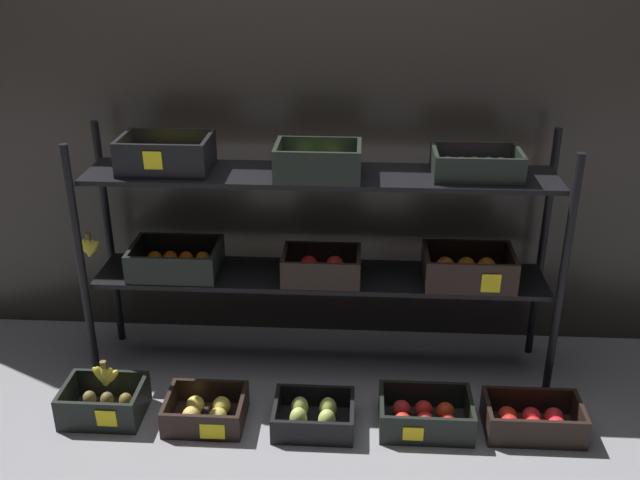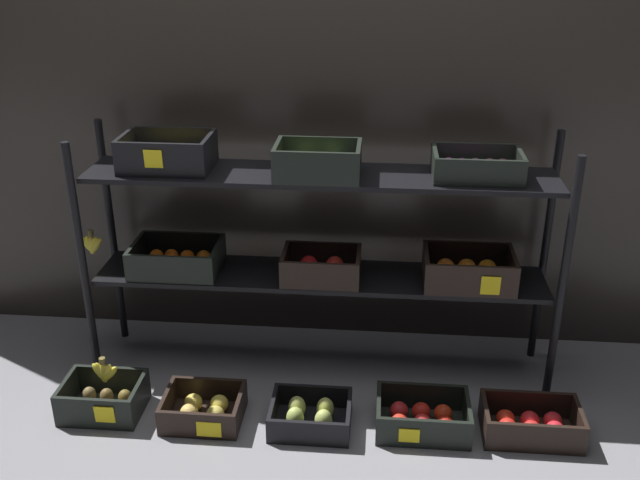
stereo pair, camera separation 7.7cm
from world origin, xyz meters
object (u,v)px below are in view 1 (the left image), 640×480
Objects in this scene: display_rack at (317,225)px; crate_ground_apple_gold at (206,412)px; crate_ground_pear at (314,416)px; crate_ground_rightmost_apple_red at (532,421)px; crate_ground_kiwi at (104,404)px; crate_ground_apple_red at (425,416)px; banana_bunch_loose at (105,376)px.

display_rack is 6.53× the size of crate_ground_apple_gold.
display_rack reaches higher than crate_ground_pear.
display_rack is at bearing 155.37° from crate_ground_rightmost_apple_red.
crate_ground_kiwi is at bearing -179.91° from crate_ground_rightmost_apple_red.
crate_ground_apple_red is 0.41m from crate_ground_rightmost_apple_red.
crate_ground_apple_red is at bearing 0.25° from crate_ground_kiwi.
crate_ground_apple_gold is 0.98× the size of crate_ground_pear.
crate_ground_apple_red is (1.26, 0.01, -0.00)m from crate_ground_kiwi.
crate_ground_apple_gold is at bearing -179.29° from crate_ground_rightmost_apple_red.
crate_ground_apple_red reaches higher than crate_ground_rightmost_apple_red.
crate_ground_apple_red reaches higher than crate_ground_apple_gold.
banana_bunch_loose reaches higher than crate_ground_apple_red.
crate_ground_apple_gold is 0.41m from banana_bunch_loose.
crate_ground_kiwi is (-0.82, -0.39, -0.63)m from display_rack.
crate_ground_apple_gold is at bearing -135.16° from display_rack.
display_rack is 16.03× the size of banana_bunch_loose.
crate_ground_rightmost_apple_red is (0.84, 0.02, 0.00)m from crate_ground_pear.
crate_ground_rightmost_apple_red is at bearing 0.13° from banana_bunch_loose.
crate_ground_kiwi is at bearing 177.37° from banana_bunch_loose.
crate_ground_kiwi is 0.83m from crate_ground_pear.
crate_ground_rightmost_apple_red is at bearing 0.71° from crate_ground_apple_gold.
banana_bunch_loose is (-1.24, -0.01, 0.14)m from crate_ground_apple_red.
crate_ground_apple_red is 1.25m from banana_bunch_loose.
banana_bunch_loose is (-0.80, -0.39, -0.49)m from display_rack.
crate_ground_kiwi is 1.67m from crate_ground_rightmost_apple_red.
crate_ground_apple_red is (0.85, 0.02, 0.00)m from crate_ground_apple_gold.
crate_ground_apple_gold reaches higher than crate_ground_pear.
crate_ground_kiwi is 0.41m from crate_ground_apple_gold.
display_rack is 6.43× the size of crate_ground_pear.
crate_ground_apple_gold is at bearing 179.41° from crate_ground_pear.
crate_ground_rightmost_apple_red is at bearing 0.09° from crate_ground_kiwi.
banana_bunch_loose reaches higher than crate_ground_kiwi.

